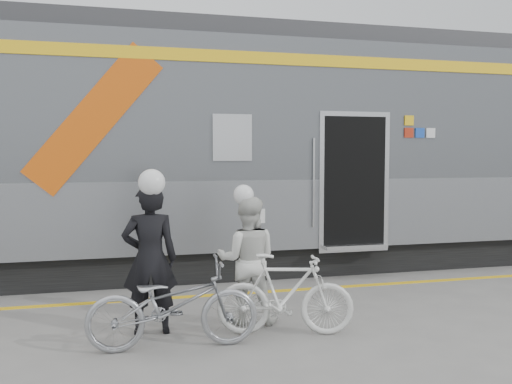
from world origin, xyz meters
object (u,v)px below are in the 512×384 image
object	(u,v)px
bicycle_left	(173,304)
man	(150,259)
woman	(247,260)
bicycle_right	(285,294)

from	to	relation	value
bicycle_left	man	bearing A→B (deg)	22.07
man	woman	xyz separation A→B (m)	(1.14, 0.12, -0.09)
man	woman	world-z (taller)	man
bicycle_left	bicycle_right	bearing A→B (deg)	-82.58
woman	man	bearing A→B (deg)	20.75
bicycle_left	woman	xyz separation A→B (m)	(0.94, 0.67, 0.29)
man	bicycle_right	world-z (taller)	man
bicycle_left	bicycle_right	world-z (taller)	bicycle_left
woman	bicycle_right	size ratio (longest dim) A/B	0.99
woman	bicycle_left	bearing A→B (deg)	50.24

